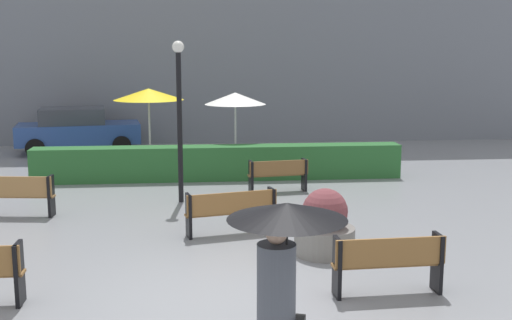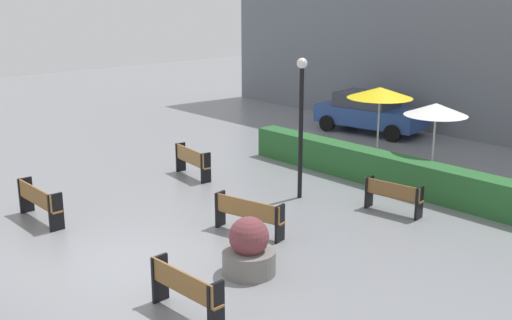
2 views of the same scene
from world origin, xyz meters
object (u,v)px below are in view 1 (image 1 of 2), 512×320
Objects in this scene: lamp_post at (179,104)px; planter_pot at (325,226)px; patio_umbrella_yellow at (149,94)px; parked_car at (77,129)px; bench_mid_center at (231,209)px; pedestrian_with_umbrella at (281,271)px; bench_back_row at (278,173)px; bench_far_left at (16,192)px; patio_umbrella_white at (235,99)px; bench_near_right at (389,260)px.

planter_pot is at bearing -57.85° from lamp_post.
patio_umbrella_yellow is 0.55× the size of parked_car.
bench_mid_center is 0.84× the size of pedestrian_with_umbrella.
bench_far_left is (-5.98, -1.86, 0.04)m from bench_back_row.
patio_umbrella_yellow reaches higher than pedestrian_with_umbrella.
parked_car is (-3.81, 7.87, -1.52)m from lamp_post.
bench_mid_center is 7.00m from patio_umbrella_white.
bench_far_left is 0.71× the size of patio_umbrella_white.
bench_far_left reaches higher than bench_near_right.
bench_back_row is 6.26m from bench_far_left.
bench_near_right is (6.71, -5.13, -0.00)m from bench_far_left.
bench_far_left is at bearing 142.60° from bench_near_right.
bench_back_row is 5.02m from planter_pot.
bench_near_right is 0.38× the size of parked_car.
lamp_post is 0.86× the size of parked_car.
bench_mid_center is at bearing 138.94° from planter_pot.
bench_mid_center is at bearing -110.95° from bench_back_row.
bench_far_left is at bearing -135.56° from patio_umbrella_white.
bench_far_left reaches higher than bench_back_row.
lamp_post reaches higher than pedestrian_with_umbrella.
planter_pot is 0.51× the size of patio_umbrella_white.
patio_umbrella_white reaches higher than bench_near_right.
bench_back_row is 0.94× the size of bench_far_left.
patio_umbrella_yellow reaches higher than bench_mid_center.
planter_pot is 9.84m from patio_umbrella_yellow.
pedestrian_with_umbrella is at bearing -88.75° from bench_mid_center.
lamp_post is at bearing -77.61° from patio_umbrella_yellow.
bench_mid_center is 2.09m from planter_pot.
lamp_post is 1.57× the size of patio_umbrella_yellow.
bench_mid_center is (-1.40, -3.65, 0.02)m from bench_back_row.
parked_car is (-5.36, 3.89, -1.34)m from patio_umbrella_white.
lamp_post reaches higher than bench_back_row.
patio_umbrella_yellow is at bearing 112.29° from planter_pot.
patio_umbrella_white is at bearing 85.75° from bench_mid_center.
parked_car reaches higher than bench_near_right.
lamp_post is (-1.05, 2.80, 1.82)m from bench_mid_center.
planter_pot is at bearing -87.97° from bench_back_row.
bench_far_left is 0.44× the size of lamp_post.
pedestrian_with_umbrella is at bearing -59.63° from bench_far_left.
patio_umbrella_yellow is at bearing 102.39° from lamp_post.
bench_near_right is 3.67m from pedestrian_with_umbrella.
parked_car is at bearing 106.42° from pedestrian_with_umbrella.
bench_mid_center is at bearing -69.49° from lamp_post.
patio_umbrella_yellow is at bearing 131.56° from bench_back_row.
pedestrian_with_umbrella is 1.82× the size of planter_pot.
bench_back_row is at bearing -74.10° from patio_umbrella_white.
patio_umbrella_yellow is 4.37m from parked_car.
planter_pot is at bearing -61.90° from parked_car.
bench_back_row is at bearing -48.32° from parked_car.
bench_back_row is at bearing 19.11° from lamp_post.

